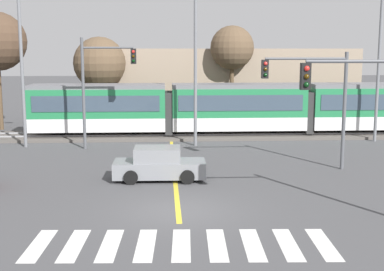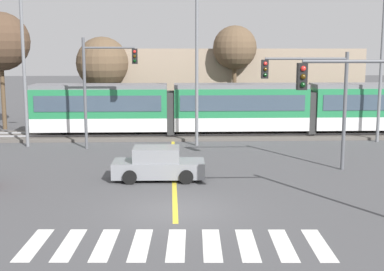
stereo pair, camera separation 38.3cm
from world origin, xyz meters
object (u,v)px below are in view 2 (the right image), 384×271
(bare_tree_far_west, at_px, (0,42))
(bare_tree_west, at_px, (102,63))
(street_lamp_centre, at_px, (199,59))
(bare_tree_east, at_px, (235,48))
(light_rail_tram, at_px, (240,107))
(street_lamp_west, at_px, (27,56))
(street_lamp_east, at_px, (384,61))
(traffic_light_mid_right, at_px, (316,91))
(sedan_crossing, at_px, (158,165))
(traffic_light_far_left, at_px, (101,78))
(traffic_light_near_right, at_px, (366,109))

(bare_tree_far_west, xyz_separation_m, bare_tree_west, (7.31, 0.64, -1.59))
(street_lamp_centre, distance_m, bare_tree_east, 8.55)
(light_rail_tram, relative_size, street_lamp_centre, 2.91)
(street_lamp_west, relative_size, street_lamp_east, 1.06)
(traffic_light_mid_right, xyz_separation_m, bare_tree_west, (-12.20, 15.04, 0.94))
(sedan_crossing, xyz_separation_m, street_lamp_east, (14.13, 9.55, 4.48))
(light_rail_tram, relative_size, sedan_crossing, 6.61)
(traffic_light_mid_right, height_order, street_lamp_east, street_lamp_east)
(traffic_light_far_left, relative_size, bare_tree_west, 0.96)
(traffic_light_mid_right, xyz_separation_m, bare_tree_east, (-2.20, 14.93, 2.06))
(street_lamp_east, height_order, bare_tree_far_west, street_lamp_east)
(light_rail_tram, height_order, bare_tree_west, bare_tree_west)
(traffic_light_near_right, distance_m, street_lamp_centre, 15.78)
(sedan_crossing, distance_m, street_lamp_west, 12.80)
(street_lamp_centre, bearing_deg, bare_tree_west, 130.50)
(traffic_light_mid_right, relative_size, bare_tree_far_west, 0.67)
(traffic_light_near_right, relative_size, traffic_light_far_left, 0.90)
(street_lamp_west, relative_size, bare_tree_west, 1.43)
(bare_tree_far_west, bearing_deg, traffic_light_near_right, -49.51)
(bare_tree_west, height_order, bare_tree_east, bare_tree_east)
(sedan_crossing, distance_m, bare_tree_east, 18.26)
(sedan_crossing, relative_size, bare_tree_west, 0.62)
(street_lamp_west, distance_m, bare_tree_west, 8.75)
(street_lamp_west, bearing_deg, traffic_light_far_left, -9.96)
(sedan_crossing, relative_size, traffic_light_far_left, 0.64)
(street_lamp_west, relative_size, street_lamp_centre, 1.02)
(light_rail_tram, relative_size, bare_tree_far_west, 3.24)
(light_rail_tram, height_order, street_lamp_centre, street_lamp_centre)
(street_lamp_east, distance_m, bare_tree_west, 19.99)
(sedan_crossing, xyz_separation_m, traffic_light_mid_right, (7.66, 1.67, 3.24))
(street_lamp_east, relative_size, bare_tree_far_west, 1.07)
(traffic_light_near_right, relative_size, street_lamp_east, 0.64)
(bare_tree_far_west, distance_m, bare_tree_west, 7.51)
(light_rail_tram, distance_m, bare_tree_east, 5.99)
(traffic_light_mid_right, height_order, street_lamp_centre, street_lamp_centre)
(traffic_light_mid_right, xyz_separation_m, bare_tree_far_west, (-19.51, 14.40, 2.53))
(traffic_light_near_right, bearing_deg, sedan_crossing, 139.02)
(street_lamp_west, xyz_separation_m, street_lamp_centre, (10.37, -0.05, -0.18))
(street_lamp_east, bearing_deg, bare_tree_far_west, 165.92)
(bare_tree_west, bearing_deg, traffic_light_near_right, -62.90)
(traffic_light_far_left, bearing_deg, street_lamp_east, 5.27)
(traffic_light_far_left, distance_m, bare_tree_far_west, 11.86)
(bare_tree_east, bearing_deg, light_rail_tram, -91.62)
(light_rail_tram, bearing_deg, street_lamp_west, -165.82)
(light_rail_tram, height_order, traffic_light_near_right, traffic_light_near_right)
(sedan_crossing, xyz_separation_m, bare_tree_west, (-4.53, 16.70, 4.18))
(traffic_light_far_left, xyz_separation_m, bare_tree_west, (-1.03, 8.78, 0.63))
(light_rail_tram, height_order, street_lamp_east, street_lamp_east)
(street_lamp_west, relative_size, bare_tree_east, 1.27)
(traffic_light_mid_right, bearing_deg, street_lamp_west, 155.82)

